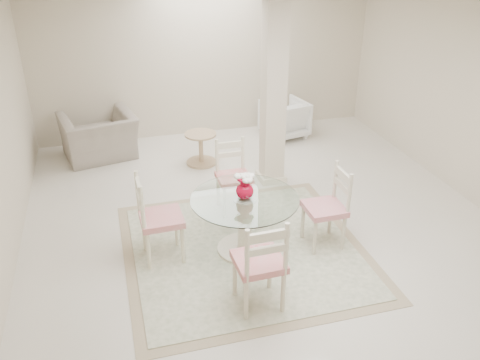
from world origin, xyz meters
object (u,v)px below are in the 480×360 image
object	(u,v)px
dining_chair_south	(262,259)
column	(274,94)
dining_chair_east	(331,201)
side_table	(201,150)
dining_table	(245,225)
dining_chair_north	(233,170)
red_vase	(245,186)
dining_chair_west	(154,213)
recliner_taupe	(99,136)
armchair_white	(284,119)

from	to	relation	value
dining_chair_south	column	bearing A→B (deg)	-112.42
dining_chair_east	side_table	bearing A→B (deg)	-159.50
column	dining_table	size ratio (longest dim) A/B	2.18
dining_chair_north	column	bearing A→B (deg)	39.89
red_vase	dining_chair_east	bearing A→B (deg)	-6.80
dining_table	dining_chair_north	bearing A→B (deg)	83.17
dining_chair_north	side_table	xyz separation A→B (m)	(-0.13, 1.51, -0.33)
column	dining_chair_west	size ratio (longest dim) A/B	2.29
recliner_taupe	side_table	bearing A→B (deg)	144.22
column	dining_table	bearing A→B (deg)	-118.13
dining_chair_east	side_table	distance (m)	2.86
dining_chair_west	armchair_white	xyz separation A→B (m)	(2.70, 3.15, -0.29)
red_vase	recliner_taupe	bearing A→B (deg)	115.99
dining_chair_west	recliner_taupe	xyz separation A→B (m)	(-0.54, 3.09, -0.25)
dining_table	dining_chair_east	distance (m)	1.05
side_table	recliner_taupe	bearing A→B (deg)	156.29
dining_chair_south	dining_chair_east	bearing A→B (deg)	-143.44
column	side_table	size ratio (longest dim) A/B	5.17
armchair_white	dining_chair_south	bearing A→B (deg)	55.63
recliner_taupe	dining_chair_north	bearing A→B (deg)	115.44
red_vase	recliner_taupe	size ratio (longest dim) A/B	0.27
dining_chair_east	recliner_taupe	world-z (taller)	dining_chair_east
recliner_taupe	side_table	xyz separation A→B (m)	(1.55, -0.68, -0.13)
dining_table	side_table	xyz separation A→B (m)	(-0.01, 2.52, -0.12)
column	dining_chair_north	xyz separation A→B (m)	(-0.77, -0.66, -0.78)
dining_chair_north	dining_chair_south	size ratio (longest dim) A/B	0.92
column	recliner_taupe	xyz separation A→B (m)	(-2.46, 1.54, -0.98)
red_vase	side_table	size ratio (longest dim) A/B	0.59
armchair_white	dining_chair_west	bearing A→B (deg)	37.83
column	dining_chair_east	world-z (taller)	column
dining_table	dining_chair_north	world-z (taller)	dining_chair_north
dining_table	red_vase	world-z (taller)	red_vase
dining_chair_west	recliner_taupe	size ratio (longest dim) A/B	1.04
dining_chair_north	recliner_taupe	xyz separation A→B (m)	(-1.68, 2.19, -0.20)
dining_chair_north	red_vase	bearing A→B (deg)	-97.35
side_table	dining_chair_east	bearing A→B (deg)	-68.86
dining_table	armchair_white	bearing A→B (deg)	62.89
dining_chair_east	dining_chair_north	size ratio (longest dim) A/B	1.03
dining_chair_west	side_table	xyz separation A→B (m)	(1.01, 2.40, -0.38)
dining_chair_north	dining_chair_south	distance (m)	2.05
dining_table	column	bearing A→B (deg)	61.87
armchair_white	side_table	size ratio (longest dim) A/B	1.41
red_vase	dining_chair_east	size ratio (longest dim) A/B	0.28
column	red_vase	world-z (taller)	column
column	dining_chair_north	size ratio (longest dim) A/B	2.49
column	dining_chair_south	size ratio (longest dim) A/B	2.29
red_vase	side_table	bearing A→B (deg)	90.22
dining_chair_north	dining_chair_west	xyz separation A→B (m)	(-1.14, -0.89, 0.05)
column	armchair_white	bearing A→B (deg)	63.96
column	dining_table	distance (m)	2.14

